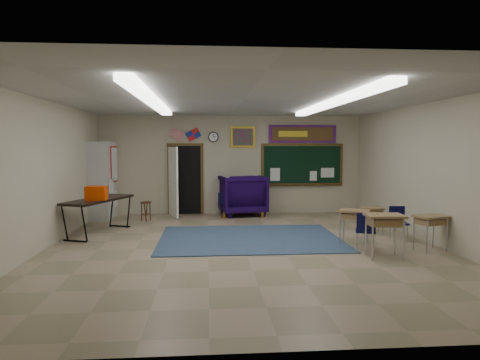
{
  "coord_description": "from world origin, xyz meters",
  "views": [
    {
      "loc": [
        -0.75,
        -8.59,
        2.06
      ],
      "look_at": [
        0.03,
        1.5,
        1.27
      ],
      "focal_mm": 32.0,
      "sensor_mm": 36.0,
      "label": 1
    }
  ],
  "objects": [
    {
      "name": "ceiling",
      "position": [
        0.0,
        0.0,
        3.0
      ],
      "size": [
        8.0,
        9.0,
        0.04
      ],
      "primitive_type": "cube",
      "color": "#B8B8B4",
      "rests_on": "back_wall"
    },
    {
      "name": "front_wall",
      "position": [
        0.0,
        -4.5,
        1.5
      ],
      "size": [
        8.0,
        0.04,
        3.0
      ],
      "primitive_type": "cube",
      "color": "#B7AF94",
      "rests_on": "floor"
    },
    {
      "name": "student_chair_desk_b",
      "position": [
        3.42,
        0.31,
        0.37
      ],
      "size": [
        0.42,
        0.42,
        0.75
      ],
      "primitive_type": null,
      "rotation": [
        0.0,
        0.0,
        -0.13
      ],
      "color": "black",
      "rests_on": "floor"
    },
    {
      "name": "student_chair_desk_a",
      "position": [
        2.34,
        -0.55,
        0.39
      ],
      "size": [
        0.5,
        0.5,
        0.79
      ],
      "primitive_type": null,
      "rotation": [
        0.0,
        0.0,
        2.82
      ],
      "color": "black",
      "rests_on": "floor"
    },
    {
      "name": "fluorescent_strips",
      "position": [
        0.0,
        0.0,
        2.94
      ],
      "size": [
        3.86,
        6.0,
        0.1
      ],
      "primitive_type": null,
      "color": "white",
      "rests_on": "ceiling"
    },
    {
      "name": "student_desk_back_right",
      "position": [
        3.65,
        -0.58,
        0.39
      ],
      "size": [
        0.68,
        0.58,
        0.71
      ],
      "rotation": [
        0.0,
        0.0,
        0.26
      ],
      "color": "olive",
      "rests_on": "floor"
    },
    {
      "name": "framed_art_print",
      "position": [
        0.35,
        4.47,
        2.35
      ],
      "size": [
        0.75,
        0.05,
        0.65
      ],
      "color": "#AA8820",
      "rests_on": "back_wall"
    },
    {
      "name": "student_desk_front_left",
      "position": [
        2.34,
        0.08,
        0.41
      ],
      "size": [
        0.76,
        0.7,
        0.73
      ],
      "rotation": [
        0.0,
        0.0,
        -0.52
      ],
      "color": "olive",
      "rests_on": "floor"
    },
    {
      "name": "student_chair_reading",
      "position": [
        -0.24,
        4.15,
        0.35
      ],
      "size": [
        0.4,
        0.4,
        0.7
      ],
      "primitive_type": null,
      "rotation": [
        0.0,
        0.0,
        2.97
      ],
      "color": "black",
      "rests_on": "floor"
    },
    {
      "name": "student_desk_back_left",
      "position": [
        2.51,
        -1.03,
        0.45
      ],
      "size": [
        0.71,
        0.55,
        0.81
      ],
      "rotation": [
        0.0,
        0.0,
        -0.07
      ],
      "color": "olive",
      "rests_on": "floor"
    },
    {
      "name": "doorway",
      "position": [
        -1.5,
        4.35,
        1.06
      ],
      "size": [
        1.1,
        0.89,
        2.16
      ],
      "color": "black",
      "rests_on": "back_wall"
    },
    {
      "name": "chalkboard",
      "position": [
        2.2,
        4.46,
        1.46
      ],
      "size": [
        2.55,
        0.14,
        1.3
      ],
      "color": "#533917",
      "rests_on": "back_wall"
    },
    {
      "name": "wall_clock",
      "position": [
        -0.55,
        4.47,
        2.35
      ],
      "size": [
        0.32,
        0.05,
        0.32
      ],
      "color": "black",
      "rests_on": "back_wall"
    },
    {
      "name": "bulletin_board",
      "position": [
        2.2,
        4.47,
        2.45
      ],
      "size": [
        2.1,
        0.05,
        0.55
      ],
      "color": "#A40E18",
      "rests_on": "back_wall"
    },
    {
      "name": "folding_table",
      "position": [
        -3.29,
        1.6,
        0.46
      ],
      "size": [
        1.34,
        2.14,
        1.16
      ],
      "rotation": [
        0.0,
        0.0,
        -0.36
      ],
      "color": "black",
      "rests_on": "floor"
    },
    {
      "name": "storage_cabinet",
      "position": [
        -3.71,
        3.85,
        1.1
      ],
      "size": [
        0.59,
        1.25,
        2.2
      ],
      "color": "#ADADA8",
      "rests_on": "floor"
    },
    {
      "name": "left_wall",
      "position": [
        -4.0,
        0.0,
        1.5
      ],
      "size": [
        0.04,
        9.0,
        3.0
      ],
      "primitive_type": "cube",
      "color": "#B7AF94",
      "rests_on": "floor"
    },
    {
      "name": "student_desk_front_right",
      "position": [
        3.15,
        1.17,
        0.35
      ],
      "size": [
        0.56,
        0.45,
        0.63
      ],
      "rotation": [
        0.0,
        0.0,
        -0.11
      ],
      "color": "olive",
      "rests_on": "floor"
    },
    {
      "name": "area_rug",
      "position": [
        0.2,
        0.8,
        0.01
      ],
      "size": [
        4.0,
        3.0,
        0.02
      ],
      "primitive_type": "cube",
      "color": "#334862",
      "rests_on": "floor"
    },
    {
      "name": "wingback_armchair",
      "position": [
        0.3,
        4.15,
        0.61
      ],
      "size": [
        1.5,
        1.53,
        1.22
      ],
      "primitive_type": "imported",
      "rotation": [
        0.0,
        0.0,
        3.3
      ],
      "color": "black",
      "rests_on": "floor"
    },
    {
      "name": "back_wall",
      "position": [
        0.0,
        4.5,
        1.5
      ],
      "size": [
        8.0,
        0.04,
        3.0
      ],
      "primitive_type": "cube",
      "color": "#B7AF94",
      "rests_on": "floor"
    },
    {
      "name": "wooden_stool",
      "position": [
        -2.45,
        3.34,
        0.28
      ],
      "size": [
        0.3,
        0.3,
        0.53
      ],
      "color": "#4D2817",
      "rests_on": "floor"
    },
    {
      "name": "floor",
      "position": [
        0.0,
        0.0,
        0.0
      ],
      "size": [
        9.0,
        9.0,
        0.0
      ],
      "primitive_type": "plane",
      "color": "gray",
      "rests_on": "ground"
    },
    {
      "name": "wall_flags",
      "position": [
        -1.4,
        4.44,
        2.48
      ],
      "size": [
        1.16,
        0.06,
        0.7
      ],
      "primitive_type": null,
      "color": "red",
      "rests_on": "back_wall"
    },
    {
      "name": "right_wall",
      "position": [
        4.0,
        0.0,
        1.5
      ],
      "size": [
        0.04,
        9.0,
        3.0
      ],
      "primitive_type": "cube",
      "color": "#B7AF94",
      "rests_on": "floor"
    }
  ]
}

